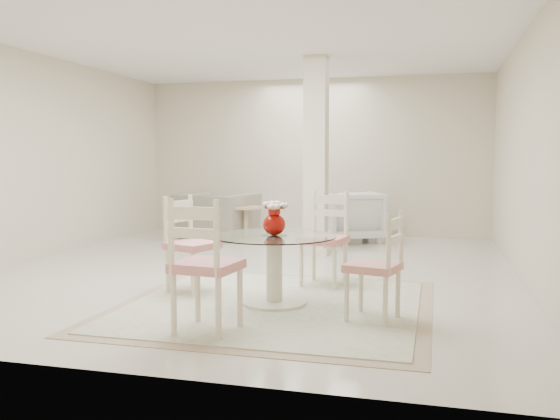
% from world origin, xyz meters
% --- Properties ---
extents(ground, '(7.00, 7.00, 0.00)m').
position_xyz_m(ground, '(0.00, 0.00, 0.00)').
color(ground, beige).
rests_on(ground, ground).
extents(room_shell, '(6.02, 7.02, 2.71)m').
position_xyz_m(room_shell, '(0.00, 0.00, 1.86)').
color(room_shell, beige).
rests_on(room_shell, ground).
extents(column, '(0.30, 0.30, 2.70)m').
position_xyz_m(column, '(0.50, 1.30, 1.35)').
color(column, beige).
rests_on(column, ground).
extents(area_rug, '(2.76, 2.76, 0.02)m').
position_xyz_m(area_rug, '(0.71, -1.63, 0.01)').
color(area_rug, tan).
rests_on(area_rug, ground).
extents(dining_table, '(1.11, 1.11, 0.64)m').
position_xyz_m(dining_table, '(0.71, -1.63, 0.33)').
color(dining_table, beige).
rests_on(dining_table, ground).
extents(red_vase, '(0.23, 0.22, 0.31)m').
position_xyz_m(red_vase, '(0.71, -1.63, 0.79)').
color(red_vase, '#A80A05').
rests_on(red_vase, dining_table).
extents(dining_chair_east, '(0.48, 0.48, 0.99)m').
position_xyz_m(dining_chair_east, '(1.68, -1.92, 0.52)').
color(dining_chair_east, beige).
rests_on(dining_chair_east, ground).
extents(dining_chair_north, '(0.50, 0.50, 1.09)m').
position_xyz_m(dining_chair_north, '(1.00, -0.65, 0.57)').
color(dining_chair_north, '#F1E9C6').
rests_on(dining_chair_north, ground).
extents(dining_chair_west, '(0.54, 0.54, 1.05)m').
position_xyz_m(dining_chair_west, '(-0.26, -1.32, 0.55)').
color(dining_chair_west, '#F7F1CB').
rests_on(dining_chair_west, ground).
extents(dining_chair_south, '(0.50, 0.50, 1.14)m').
position_xyz_m(dining_chair_south, '(0.42, -2.61, 0.60)').
color(dining_chair_south, '#F5E8C9').
rests_on(dining_chair_south, ground).
extents(recliner_taupe, '(1.37, 1.26, 0.75)m').
position_xyz_m(recliner_taupe, '(-1.41, 2.48, 0.38)').
color(recliner_taupe, gray).
rests_on(recliner_taupe, ground).
extents(armchair_white, '(1.15, 1.16, 0.81)m').
position_xyz_m(armchair_white, '(0.81, 2.68, 0.40)').
color(armchair_white, silver).
rests_on(armchair_white, ground).
extents(side_table, '(0.54, 0.54, 0.56)m').
position_xyz_m(side_table, '(-0.83, 2.27, 0.26)').
color(side_table, tan).
rests_on(side_table, ground).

